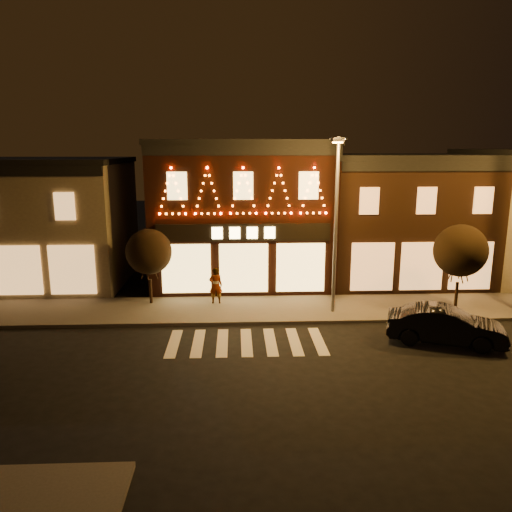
{
  "coord_description": "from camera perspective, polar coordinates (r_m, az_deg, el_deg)",
  "views": [
    {
      "loc": [
        -0.42,
        -15.1,
        7.9
      ],
      "look_at": [
        0.39,
        4.0,
        3.66
      ],
      "focal_mm": 34.49,
      "sensor_mm": 36.0,
      "label": 1
    }
  ],
  "objects": [
    {
      "name": "ground",
      "position": [
        17.05,
        -0.78,
        -15.11
      ],
      "size": [
        120.0,
        120.0,
        0.0
      ],
      "primitive_type": "plane",
      "color": "black",
      "rests_on": "ground"
    },
    {
      "name": "sidewalk_far",
      "position": [
        24.51,
        3.37,
        -6.14
      ],
      "size": [
        44.0,
        4.0,
        0.15
      ],
      "primitive_type": "cube",
      "color": "#47423D",
      "rests_on": "ground"
    },
    {
      "name": "building_left",
      "position": [
        31.98,
        -25.64,
        3.65
      ],
      "size": [
        12.2,
        8.28,
        7.3
      ],
      "color": "#7E715A",
      "rests_on": "ground"
    },
    {
      "name": "building_pulp",
      "position": [
        29.32,
        -1.61,
        5.17
      ],
      "size": [
        10.2,
        8.34,
        8.3
      ],
      "color": "black",
      "rests_on": "ground"
    },
    {
      "name": "building_right_a",
      "position": [
        31.02,
        16.28,
        4.33
      ],
      "size": [
        9.2,
        8.28,
        7.5
      ],
      "color": "black",
      "rests_on": "ground"
    },
    {
      "name": "streetlamp_mid",
      "position": [
        22.87,
        9.26,
        4.98
      ],
      "size": [
        0.74,
        1.88,
        8.22
      ],
      "rotation": [
        0.0,
        0.0,
        0.23
      ],
      "color": "#59595E",
      "rests_on": "sidewalk_far"
    },
    {
      "name": "tree_left",
      "position": [
        25.03,
        -12.32,
        0.48
      ],
      "size": [
        2.28,
        2.28,
        3.81
      ],
      "rotation": [
        0.0,
        0.0,
        -0.1
      ],
      "color": "black",
      "rests_on": "sidewalk_far"
    },
    {
      "name": "tree_right",
      "position": [
        25.36,
        22.62,
        0.57
      ],
      "size": [
        2.51,
        2.51,
        4.19
      ],
      "rotation": [
        0.0,
        0.0,
        0.02
      ],
      "color": "black",
      "rests_on": "sidewalk_far"
    },
    {
      "name": "dark_sedan",
      "position": [
        21.76,
        21.12,
        -7.53
      ],
      "size": [
        4.9,
        3.04,
        1.53
      ],
      "primitive_type": "imported",
      "rotation": [
        0.0,
        0.0,
        1.24
      ],
      "color": "black",
      "rests_on": "ground"
    },
    {
      "name": "pedestrian",
      "position": [
        24.94,
        -4.69,
        -3.42
      ],
      "size": [
        0.7,
        0.48,
        1.85
      ],
      "primitive_type": "imported",
      "rotation": [
        0.0,
        0.0,
        3.19
      ],
      "color": "gray",
      "rests_on": "sidewalk_far"
    }
  ]
}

